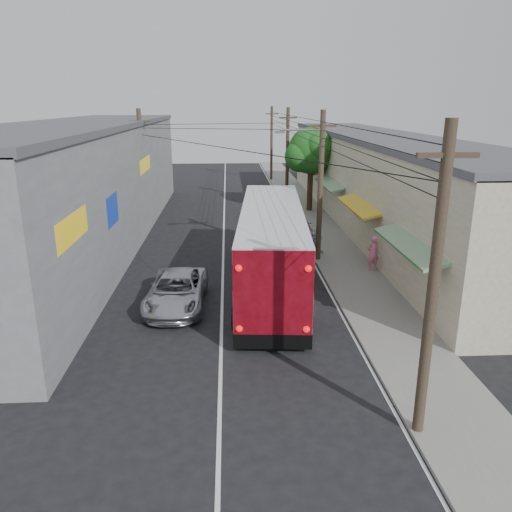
# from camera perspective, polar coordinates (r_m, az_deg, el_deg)

# --- Properties ---
(ground) EXTENTS (120.00, 120.00, 0.00)m
(ground) POSITION_cam_1_polar(r_m,az_deg,el_deg) (15.35, -4.14, -15.71)
(ground) COLOR black
(ground) RESTS_ON ground
(sidewalk) EXTENTS (3.00, 80.00, 0.12)m
(sidewalk) POSITION_cam_1_polar(r_m,az_deg,el_deg) (34.48, 7.17, 3.10)
(sidewalk) COLOR slate
(sidewalk) RESTS_ON ground
(building_right) EXTENTS (7.09, 40.00, 6.25)m
(building_right) POSITION_cam_1_polar(r_m,az_deg,el_deg) (36.86, 13.76, 8.55)
(building_right) COLOR beige
(building_right) RESTS_ON ground
(building_left) EXTENTS (7.20, 36.00, 7.25)m
(building_left) POSITION_cam_1_polar(r_m,az_deg,el_deg) (32.48, -19.16, 7.90)
(building_left) COLOR gray
(building_left) RESTS_ON ground
(utility_poles) EXTENTS (11.80, 45.28, 8.00)m
(utility_poles) POSITION_cam_1_polar(r_m,az_deg,el_deg) (33.61, 1.58, 9.93)
(utility_poles) COLOR #473828
(utility_poles) RESTS_ON ground
(street_tree) EXTENTS (4.40, 4.00, 6.60)m
(street_tree) POSITION_cam_1_polar(r_m,az_deg,el_deg) (39.64, 6.41, 11.71)
(street_tree) COLOR #3F2B19
(street_tree) RESTS_ON ground
(coach_bus) EXTENTS (3.85, 13.34, 3.79)m
(coach_bus) POSITION_cam_1_polar(r_m,az_deg,el_deg) (23.00, 1.79, 1.06)
(coach_bus) COLOR silver
(coach_bus) RESTS_ON ground
(jeepney) EXTENTS (2.55, 5.20, 1.42)m
(jeepney) POSITION_cam_1_polar(r_m,az_deg,el_deg) (21.37, -9.06, -3.96)
(jeepney) COLOR #BBBBC2
(jeepney) RESTS_ON ground
(parked_suv) EXTENTS (2.34, 5.49, 1.58)m
(parked_suv) POSITION_cam_1_polar(r_m,az_deg,el_deg) (32.07, 4.22, 3.47)
(parked_suv) COLOR #ABAAB3
(parked_suv) RESTS_ON ground
(parked_car_mid) EXTENTS (1.70, 4.05, 1.37)m
(parked_car_mid) POSITION_cam_1_polar(r_m,az_deg,el_deg) (37.63, 2.13, 5.37)
(parked_car_mid) COLOR #242529
(parked_car_mid) RESTS_ON ground
(parked_car_far) EXTENTS (1.58, 4.14, 1.35)m
(parked_car_far) POSITION_cam_1_polar(r_m,az_deg,el_deg) (43.20, 2.40, 6.88)
(parked_car_far) COLOR black
(parked_car_far) RESTS_ON ground
(pedestrian_near) EXTENTS (0.74, 0.56, 1.83)m
(pedestrian_near) POSITION_cam_1_polar(r_m,az_deg,el_deg) (25.90, 13.19, 0.31)
(pedestrian_near) COLOR #D47097
(pedestrian_near) RESTS_ON sidewalk
(pedestrian_far) EXTENTS (0.90, 0.85, 1.47)m
(pedestrian_far) POSITION_cam_1_polar(r_m,az_deg,el_deg) (28.70, 7.05, 1.90)
(pedestrian_far) COLOR #97BADC
(pedestrian_far) RESTS_ON sidewalk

